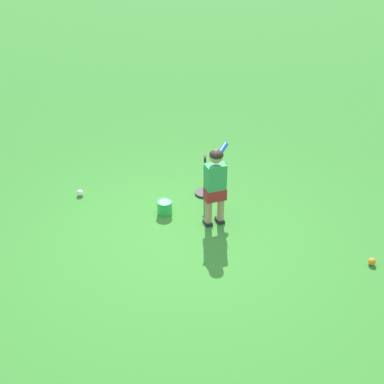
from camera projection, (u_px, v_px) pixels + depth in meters
ground_plane at (182, 238)px, 6.40m from camera, size 40.00×40.00×0.00m
child_batter at (216, 180)px, 6.37m from camera, size 0.77×0.34×1.08m
play_ball_midfield at (80, 193)px, 7.26m from camera, size 0.09×0.09×0.09m
play_ball_far_right at (372, 262)px, 5.94m from camera, size 0.09×0.09×0.09m
batting_tee at (205, 187)px, 7.28m from camera, size 0.28×0.28×0.62m
toy_bucket at (165, 207)px, 6.85m from camera, size 0.22×0.22×0.19m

